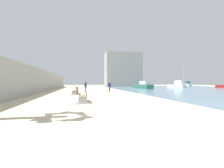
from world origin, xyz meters
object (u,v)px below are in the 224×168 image
at_px(bench_near, 83,99).
at_px(boat_outer, 185,84).
at_px(person_walking, 86,86).
at_px(person_standing, 110,86).
at_px(boat_far_right, 143,86).
at_px(bench_far, 75,93).
at_px(boat_nearest, 177,85).

bearing_deg(bench_near, boat_outer, 48.33).
xyz_separation_m(person_walking, boat_outer, (35.29, 29.10, -0.22)).
distance_m(person_walking, boat_outer, 45.74).
relative_size(bench_near, person_standing, 1.35).
bearing_deg(boat_far_right, bench_far, -132.51).
height_order(bench_far, person_standing, person_standing).
height_order(bench_far, boat_far_right, boat_far_right).
distance_m(person_standing, boat_outer, 41.04).
height_order(bench_near, boat_nearest, boat_nearest).
xyz_separation_m(bench_far, boat_far_right, (15.16, 16.54, 0.46)).
height_order(bench_far, boat_nearest, boat_nearest).
bearing_deg(boat_nearest, person_standing, -145.90).
distance_m(bench_far, boat_nearest, 32.62).
bearing_deg(person_walking, boat_far_right, 44.84).
bearing_deg(bench_far, person_walking, 64.48).
distance_m(bench_near, boat_far_right, 28.73).
xyz_separation_m(boat_nearest, boat_outer, (10.54, 12.29, 0.00)).
xyz_separation_m(bench_far, boat_nearest, (26.08, 19.59, 0.51)).
distance_m(bench_near, person_standing, 14.51).
height_order(person_standing, boat_nearest, boat_nearest).
relative_size(person_standing, boat_nearest, 0.30).
height_order(bench_near, person_standing, person_standing).
height_order(bench_far, boat_outer, boat_outer).
distance_m(boat_nearest, boat_outer, 16.19).
bearing_deg(bench_far, bench_near, -84.47).
relative_size(bench_near, bench_far, 0.96).
relative_size(bench_near, boat_nearest, 0.40).
height_order(bench_near, boat_far_right, boat_far_right).
bearing_deg(boat_nearest, boat_far_right, -164.38).
bearing_deg(boat_outer, person_walking, -140.49).
relative_size(bench_near, boat_far_right, 0.28).
distance_m(person_standing, boat_far_right, 14.89).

